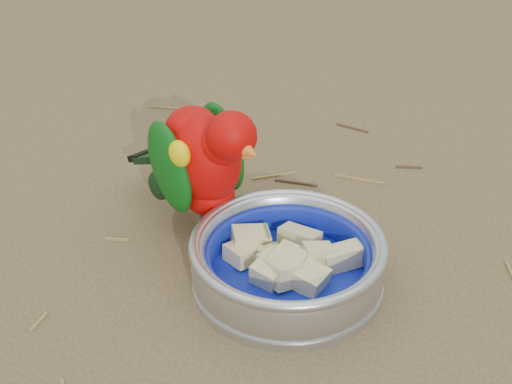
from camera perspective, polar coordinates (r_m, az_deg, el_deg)
The scene contains 6 objects.
ground at distance 0.81m, azimuth -0.07°, elevation -10.78°, with size 60.00×60.00×0.00m, color brown.
food_bowl at distance 0.87m, azimuth 2.30°, elevation -6.41°, with size 0.21×0.21×0.02m, color #B2B2BA.
bowl_wall at distance 0.85m, azimuth 2.34°, elevation -4.84°, with size 0.21×0.21×0.04m, color #B2B2BA, non-canonical shape.
fruit_wedges at distance 0.86m, azimuth 2.33°, elevation -5.21°, with size 0.13×0.13×0.03m, color #D9CA89, non-canonical shape.
lory_parrot at distance 0.91m, azimuth -3.79°, elevation 1.62°, with size 0.10×0.22×0.17m, color #B50403, non-canonical shape.
ground_debris at distance 0.83m, azimuth 2.43°, elevation -9.32°, with size 0.90×0.80×0.01m, color olive, non-canonical shape.
Camera 1 is at (0.38, -0.45, 0.55)m, focal length 55.00 mm.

